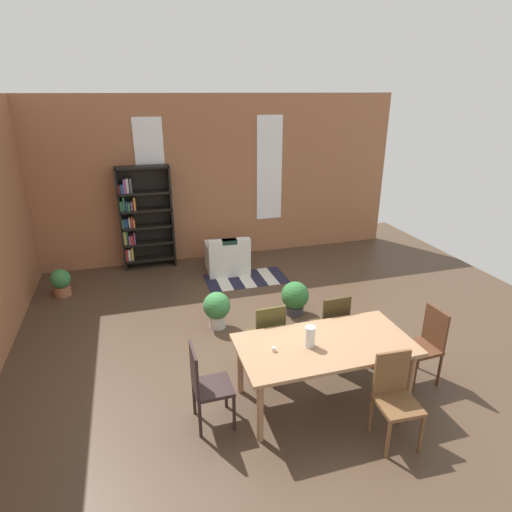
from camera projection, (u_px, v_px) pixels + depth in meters
The scene contains 18 objects.
ground_plane at pixel (271, 350), 5.92m from camera, with size 9.90×9.90×0.00m, color #483527.
back_wall_brick at pixel (212, 179), 8.78m from camera, with size 7.94×0.12×3.33m, color #A06443.
window_pane_0 at pixel (151, 175), 8.33m from camera, with size 0.55×0.02×2.16m, color white.
window_pane_1 at pixel (269, 169), 8.98m from camera, with size 0.55×0.02×2.16m, color white.
dining_table at pixel (325, 349), 4.75m from camera, with size 1.95×0.99×0.76m.
vase_on_table at pixel (310, 336), 4.63m from camera, with size 0.11×0.11×0.24m, color silver.
tealight_candle_0 at pixel (274, 349), 4.57m from camera, with size 0.04×0.04×0.05m, color silver.
dining_chair_near_right at pixel (395, 395), 4.28m from camera, with size 0.42×0.42×0.95m.
dining_chair_far_left at pixel (267, 335), 5.34m from camera, with size 0.42×0.42×0.95m.
dining_chair_head_left at pixel (206, 384), 4.45m from camera, with size 0.41×0.41×0.95m.
dining_chair_far_right at pixel (331, 325), 5.57m from camera, with size 0.41×0.41×0.95m.
dining_chair_head_right at pixel (426, 343), 5.17m from camera, with size 0.42×0.42×0.95m.
bookshelf_tall at pixel (142, 217), 8.39m from camera, with size 1.02×0.30×2.04m.
armchair_white at pixel (227, 258), 8.44m from camera, with size 0.85×0.85×0.75m.
potted_plant_by_shelf at pixel (295, 297), 6.80m from camera, with size 0.44×0.44×0.55m.
potted_plant_corner at pixel (61, 282), 7.43m from camera, with size 0.34×0.34×0.49m.
potted_plant_window at pixel (217, 308), 6.40m from camera, with size 0.41×0.41×0.57m.
striped_rug at pixel (246, 279), 8.16m from camera, with size 1.54×0.82×0.01m.
Camera 1 is at (-1.63, -4.78, 3.37)m, focal length 29.97 mm.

